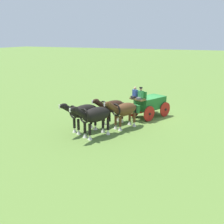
{
  "coord_description": "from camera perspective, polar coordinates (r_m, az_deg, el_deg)",
  "views": [
    {
      "loc": [
        20.84,
        6.13,
        6.43
      ],
      "look_at": [
        3.91,
        -1.6,
        1.2
      ],
      "focal_mm": 43.95,
      "sensor_mm": 36.0,
      "label": 1
    }
  ],
  "objects": [
    {
      "name": "ground_plane",
      "position": [
        22.66,
        7.82,
        -0.95
      ],
      "size": [
        220.0,
        220.0,
        0.0
      ],
      "primitive_type": "plane",
      "color": "olive"
    },
    {
      "name": "draft_horse_rear_off",
      "position": [
        20.3,
        -0.09,
        1.0
      ],
      "size": [
        2.92,
        1.72,
        2.14
      ],
      "color": "#331E14",
      "rests_on": "ground"
    },
    {
      "name": "show_wagon",
      "position": [
        22.22,
        7.62,
        1.8
      ],
      "size": [
        5.28,
        3.01,
        2.67
      ],
      "color": "#236B2D",
      "rests_on": "ground"
    },
    {
      "name": "draft_horse_lead_near",
      "position": [
        17.71,
        -3.61,
        -0.78
      ],
      "size": [
        3.07,
        1.82,
        2.29
      ],
      "color": "black",
      "rests_on": "ground"
    },
    {
      "name": "draft_horse_rear_near",
      "position": [
        19.36,
        2.45,
        0.38
      ],
      "size": [
        2.91,
        1.72,
        2.19
      ],
      "color": "brown",
      "rests_on": "ground"
    },
    {
      "name": "draft_horse_lead_off",
      "position": [
        18.73,
        -6.07,
        -0.08
      ],
      "size": [
        2.95,
        1.74,
        2.24
      ],
      "color": "black",
      "rests_on": "ground"
    }
  ]
}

